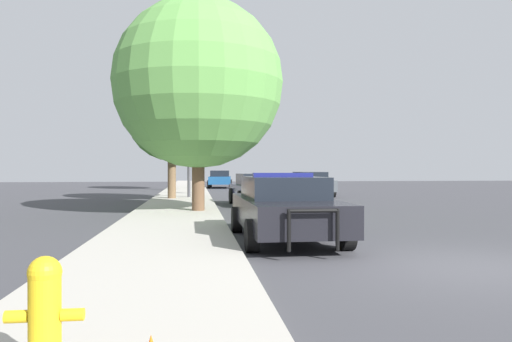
# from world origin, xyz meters

# --- Properties ---
(ground_plane) EXTENTS (110.00, 110.00, 0.00)m
(ground_plane) POSITION_xyz_m (0.00, 0.00, 0.00)
(ground_plane) COLOR #3D3D42
(sidewalk_left) EXTENTS (3.00, 110.00, 0.13)m
(sidewalk_left) POSITION_xyz_m (-5.10, 0.00, 0.07)
(sidewalk_left) COLOR #ADA89E
(sidewalk_left) RESTS_ON ground_plane
(police_car) EXTENTS (2.16, 5.06, 1.51)m
(police_car) POSITION_xyz_m (-2.45, 3.44, 0.75)
(police_car) COLOR black
(police_car) RESTS_ON ground_plane
(fire_hydrant) EXTENTS (0.54, 0.24, 0.84)m
(fire_hydrant) POSITION_xyz_m (-5.51, -3.88, 0.58)
(fire_hydrant) COLOR gold
(fire_hydrant) RESTS_ON sidewalk_left
(traffic_light) EXTENTS (3.28, 0.35, 4.70)m
(traffic_light) POSITION_xyz_m (-3.43, 18.58, 3.45)
(traffic_light) COLOR #424247
(traffic_light) RESTS_ON sidewalk_left
(car_background_midblock) EXTENTS (2.17, 4.18, 1.39)m
(car_background_midblock) POSITION_xyz_m (-1.80, 14.05, 0.74)
(car_background_midblock) COLOR #333856
(car_background_midblock) RESTS_ON ground_plane
(car_background_distant) EXTENTS (2.23, 4.33, 1.46)m
(car_background_distant) POSITION_xyz_m (-2.38, 34.04, 0.77)
(car_background_distant) COLOR navy
(car_background_distant) RESTS_ON ground_plane
(car_background_oncoming) EXTENTS (2.10, 4.63, 1.41)m
(car_background_oncoming) POSITION_xyz_m (2.30, 21.05, 0.75)
(car_background_oncoming) COLOR #474C51
(car_background_oncoming) RESTS_ON ground_plane
(tree_sidewalk_near) EXTENTS (5.98, 5.98, 7.47)m
(tree_sidewalk_near) POSITION_xyz_m (-4.33, 10.07, 4.60)
(tree_sidewalk_near) COLOR brown
(tree_sidewalk_near) RESTS_ON sidewalk_left
(tree_sidewalk_mid) EXTENTS (4.42, 4.42, 6.28)m
(tree_sidewalk_mid) POSITION_xyz_m (-5.60, 17.64, 4.18)
(tree_sidewalk_mid) COLOR brown
(tree_sidewalk_mid) RESTS_ON sidewalk_left
(tree_sidewalk_far) EXTENTS (4.26, 4.26, 7.23)m
(tree_sidewalk_far) POSITION_xyz_m (-6.19, 30.18, 5.22)
(tree_sidewalk_far) COLOR brown
(tree_sidewalk_far) RESTS_ON sidewalk_left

